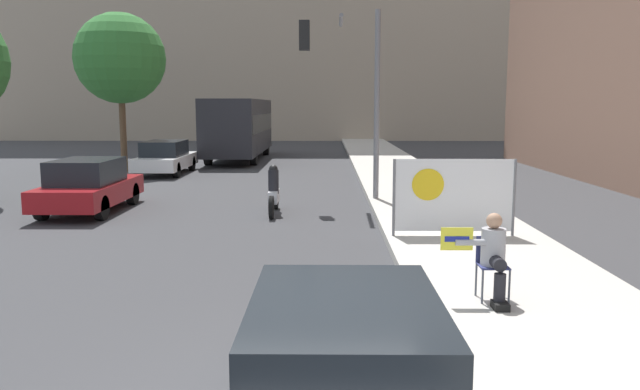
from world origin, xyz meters
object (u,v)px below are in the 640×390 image
Objects in this scene: protest_banner at (453,195)px; motorcycle_on_road at (274,193)px; car_on_road_midblock at (166,157)px; parked_car_curbside at (345,374)px; traffic_light_pole at (349,74)px; car_on_road_nearest at (89,186)px; city_bus_on_road at (239,125)px; street_tree_midblock at (120,59)px; seated_protester at (493,254)px.

motorcycle_on_road is (-4.06, 3.61, -0.47)m from protest_banner.
motorcycle_on_road is (5.43, -9.85, -0.15)m from car_on_road_midblock.
parked_car_curbside is 0.91× the size of car_on_road_midblock.
protest_banner is 6.38m from traffic_light_pole.
car_on_road_nearest is 1.95× the size of motorcycle_on_road.
city_bus_on_road is at bearing 72.88° from car_on_road_midblock.
street_tree_midblock is at bearing -124.00° from city_bus_on_road.
car_on_road_nearest is 11.46m from street_tree_midblock.
traffic_light_pole is 4.23m from motorcycle_on_road.
street_tree_midblock reaches higher than motorcycle_on_road.
traffic_light_pole reaches higher than city_bus_on_road.
car_on_road_midblock is 4.72m from street_tree_midblock.
city_bus_on_road is at bearing 109.37° from traffic_light_pole.
city_bus_on_road reaches higher than seated_protester.
parked_car_curbside is at bearing -92.14° from traffic_light_pole.
traffic_light_pole is (-1.66, 9.81, 2.95)m from seated_protester.
street_tree_midblock reaches higher than car_on_road_midblock.
street_tree_midblock reaches higher than parked_car_curbside.
protest_banner is 16.47m from car_on_road_midblock.
street_tree_midblock reaches higher than protest_banner.
car_on_road_nearest is at bearing -87.86° from car_on_road_midblock.
parked_car_curbside is (-2.49, -8.00, -0.35)m from protest_banner.
city_bus_on_road reaches higher than car_on_road_midblock.
car_on_road_midblock is (-7.50, 8.06, -3.08)m from traffic_light_pole.
protest_banner is 0.61× the size of parked_car_curbside.
protest_banner is at bearing 72.69° from parked_car_curbside.
seated_protester is 22.17m from street_tree_midblock.
protest_banner reaches higher than car_on_road_midblock.
protest_banner is at bearing 80.34° from seated_protester.
protest_banner is 0.47× the size of traffic_light_pole.
traffic_light_pole is at bearing 40.75° from motorcycle_on_road.
traffic_light_pole reaches higher than seated_protester.
city_bus_on_road is (-4.82, 28.52, 1.16)m from parked_car_curbside.
car_on_road_nearest is 5.08m from motorcycle_on_road.
protest_banner is 21.80m from city_bus_on_road.
parked_car_curbside is at bearing -71.94° from car_on_road_midblock.
car_on_road_nearest is at bearing 119.21° from parked_car_curbside.
motorcycle_on_road is at bearing 138.42° from protest_banner.
car_on_road_nearest is at bearing 157.04° from protest_banner.
city_bus_on_road is (-7.31, 20.52, 0.81)m from protest_banner.
seated_protester is 0.26× the size of car_on_road_midblock.
street_tree_midblock reaches higher than city_bus_on_road.
motorcycle_on_road is (-1.57, 11.61, -0.12)m from parked_car_curbside.
traffic_light_pole is 13.76m from parked_car_curbside.
seated_protester is 0.58× the size of motorcycle_on_road.
motorcycle_on_road is (-2.07, -1.78, -3.23)m from traffic_light_pole.
street_tree_midblock is at bearing 157.92° from car_on_road_midblock.
street_tree_midblock reaches higher than seated_protester.
parked_car_curbside is at bearing -80.41° from city_bus_on_road.
car_on_road_midblock is at bearing -22.08° from street_tree_midblock.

